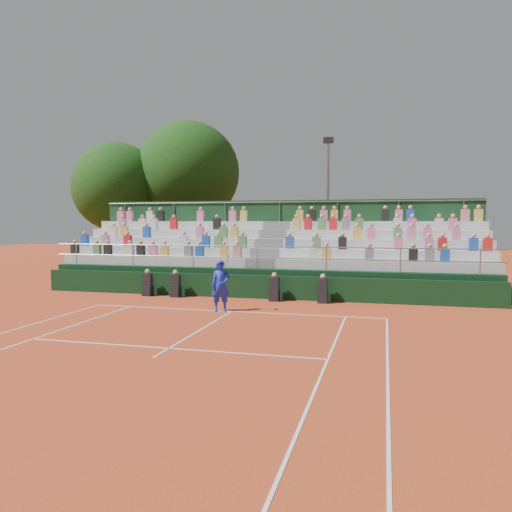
% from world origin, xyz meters
% --- Properties ---
extents(ground, '(90.00, 90.00, 0.00)m').
position_xyz_m(ground, '(0.00, 0.00, 0.00)').
color(ground, '#C14520').
rests_on(ground, ground).
extents(court_markings, '(11.04, 23.83, 0.01)m').
position_xyz_m(court_markings, '(-0.00, -11.06, 0.01)').
color(court_markings, white).
rests_on(court_markings, ground).
extents(courtside_wall, '(20.00, 0.15, 1.00)m').
position_xyz_m(courtside_wall, '(0.00, 3.20, 0.50)').
color(courtside_wall, black).
rests_on(courtside_wall, ground).
extents(line_officials, '(8.15, 0.40, 1.19)m').
position_xyz_m(line_officials, '(-1.06, 2.75, 0.48)').
color(line_officials, black).
rests_on(line_officials, ground).
extents(grandstand, '(20.00, 5.20, 4.40)m').
position_xyz_m(grandstand, '(0.00, 6.44, 1.08)').
color(grandstand, black).
rests_on(grandstand, ground).
extents(tennis_player, '(0.93, 0.64, 2.22)m').
position_xyz_m(tennis_player, '(-0.43, -0.00, 0.94)').
color(tennis_player, '#1A29C8').
rests_on(tennis_player, ground).
extents(tree_west, '(5.88, 5.88, 8.51)m').
position_xyz_m(tree_west, '(-11.94, 12.70, 5.56)').
color(tree_west, '#3A2615').
rests_on(tree_west, ground).
extents(tree_east, '(6.87, 6.87, 10.00)m').
position_xyz_m(tree_east, '(-7.56, 14.42, 6.55)').
color(tree_east, '#3A2615').
rests_on(tree_east, ground).
extents(floodlight_mast, '(0.60, 0.25, 8.36)m').
position_xyz_m(floodlight_mast, '(1.96, 13.37, 4.85)').
color(floodlight_mast, gray).
rests_on(floodlight_mast, ground).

